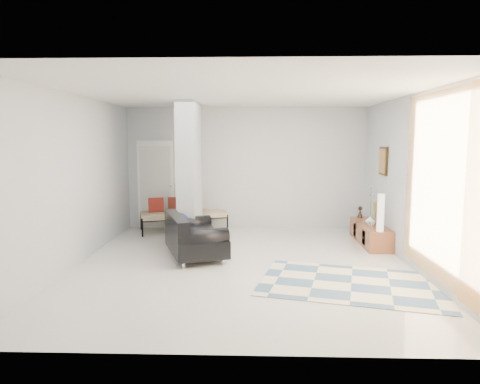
{
  "coord_description": "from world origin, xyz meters",
  "views": [
    {
      "loc": [
        0.18,
        -6.9,
        2.08
      ],
      "look_at": [
        -0.06,
        0.6,
        1.15
      ],
      "focal_mm": 32.0,
      "sensor_mm": 36.0,
      "label": 1
    }
  ],
  "objects": [
    {
      "name": "floor",
      "position": [
        0.0,
        0.0,
        0.0
      ],
      "size": [
        6.0,
        6.0,
        0.0
      ],
      "primitive_type": "plane",
      "color": "beige",
      "rests_on": "ground"
    },
    {
      "name": "ceiling",
      "position": [
        0.0,
        0.0,
        2.8
      ],
      "size": [
        6.0,
        6.0,
        0.0
      ],
      "primitive_type": "plane",
      "rotation": [
        3.14,
        0.0,
        0.0
      ],
      "color": "white",
      "rests_on": "wall_back"
    },
    {
      "name": "wall_back",
      "position": [
        0.0,
        3.0,
        1.4
      ],
      "size": [
        6.0,
        0.0,
        6.0
      ],
      "primitive_type": "plane",
      "rotation": [
        1.57,
        0.0,
        0.0
      ],
      "color": "silver",
      "rests_on": "ground"
    },
    {
      "name": "wall_front",
      "position": [
        0.0,
        -3.0,
        1.4
      ],
      "size": [
        6.0,
        0.0,
        6.0
      ],
      "primitive_type": "plane",
      "rotation": [
        -1.57,
        0.0,
        0.0
      ],
      "color": "silver",
      "rests_on": "ground"
    },
    {
      "name": "wall_left",
      "position": [
        -2.75,
        0.0,
        1.4
      ],
      "size": [
        0.0,
        6.0,
        6.0
      ],
      "primitive_type": "plane",
      "rotation": [
        1.57,
        0.0,
        1.57
      ],
      "color": "silver",
      "rests_on": "ground"
    },
    {
      "name": "wall_right",
      "position": [
        2.75,
        0.0,
        1.4
      ],
      "size": [
        0.0,
        6.0,
        6.0
      ],
      "primitive_type": "plane",
      "rotation": [
        1.57,
        0.0,
        -1.57
      ],
      "color": "silver",
      "rests_on": "ground"
    },
    {
      "name": "partition_column",
      "position": [
        -1.1,
        1.6,
        1.4
      ],
      "size": [
        0.35,
        1.2,
        2.8
      ],
      "primitive_type": "cube",
      "color": "#9FA3A5",
      "rests_on": "floor"
    },
    {
      "name": "hallway_door",
      "position": [
        -2.1,
        2.96,
        1.02
      ],
      "size": [
        0.85,
        0.06,
        2.04
      ],
      "primitive_type": "cube",
      "color": "white",
      "rests_on": "floor"
    },
    {
      "name": "curtain",
      "position": [
        2.67,
        -1.15,
        1.45
      ],
      "size": [
        0.0,
        2.55,
        2.55
      ],
      "primitive_type": "plane",
      "rotation": [
        1.57,
        0.0,
        1.57
      ],
      "color": "#F79E41",
      "rests_on": "wall_right"
    },
    {
      "name": "wall_art",
      "position": [
        2.72,
        1.54,
        1.65
      ],
      "size": [
        0.04,
        0.45,
        0.55
      ],
      "primitive_type": "cube",
      "color": "#34220E",
      "rests_on": "wall_right"
    },
    {
      "name": "media_console",
      "position": [
        2.52,
        1.55,
        0.21
      ],
      "size": [
        0.45,
        1.64,
        0.8
      ],
      "color": "brown",
      "rests_on": "floor"
    },
    {
      "name": "loveseat",
      "position": [
        -0.9,
        0.47,
        0.36
      ],
      "size": [
        1.32,
        1.69,
        0.76
      ],
      "rotation": [
        0.0,
        0.0,
        0.35
      ],
      "color": "silver",
      "rests_on": "floor"
    },
    {
      "name": "daybed",
      "position": [
        -1.43,
        2.61,
        0.41
      ],
      "size": [
        2.04,
        1.31,
        0.77
      ],
      "rotation": [
        0.0,
        0.0,
        0.29
      ],
      "color": "black",
      "rests_on": "floor"
    },
    {
      "name": "area_rug",
      "position": [
        1.6,
        -0.9,
        0.01
      ],
      "size": [
        2.91,
        2.29,
        0.01
      ],
      "primitive_type": "cube",
      "rotation": [
        0.0,
        0.0,
        -0.24
      ],
      "color": "beige",
      "rests_on": "floor"
    },
    {
      "name": "cylinder_lamp",
      "position": [
        2.5,
        0.84,
        0.74
      ],
      "size": [
        0.13,
        0.13,
        0.69
      ],
      "primitive_type": "cylinder",
      "color": "white",
      "rests_on": "media_console"
    },
    {
      "name": "bronze_figurine",
      "position": [
        2.47,
        2.21,
        0.52
      ],
      "size": [
        0.13,
        0.13,
        0.24
      ],
      "primitive_type": null,
      "rotation": [
        0.0,
        0.0,
        -0.03
      ],
      "color": "#301F15",
      "rests_on": "media_console"
    },
    {
      "name": "vase",
      "position": [
        2.47,
        1.4,
        0.5
      ],
      "size": [
        0.2,
        0.2,
        0.2
      ],
      "primitive_type": "imported",
      "rotation": [
        0.0,
        0.0,
        -0.08
      ],
      "color": "silver",
      "rests_on": "media_console"
    }
  ]
}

